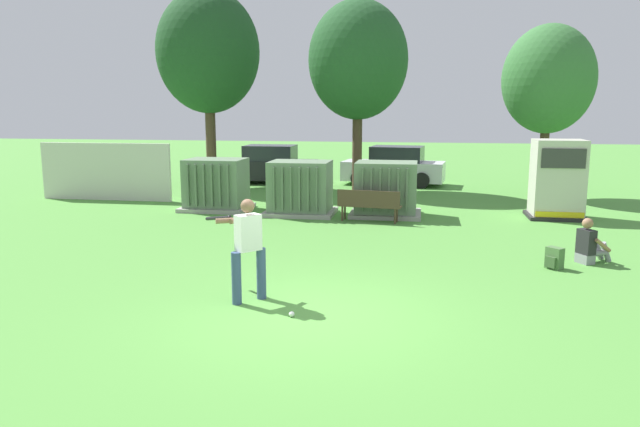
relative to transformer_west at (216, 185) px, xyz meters
The scene contains 16 objects.
ground_plane 10.40m from the transformer_west, 62.57° to the right, with size 96.00×96.00×0.00m, color #51933D.
fence_panel 4.69m from the transformer_west, 163.91° to the left, with size 4.80×0.12×2.00m, color beige.
transformer_west is the anchor object (origin of this frame).
transformer_mid_west 2.82m from the transformer_west, ahead, with size 2.10×1.70×1.62m.
transformer_mid_east 5.38m from the transformer_west, ahead, with size 2.10×1.70×1.62m.
generator_enclosure 10.35m from the transformer_west, ahead, with size 1.60×1.40×2.30m.
park_bench 5.14m from the transformer_west, 14.43° to the right, with size 1.84×0.64×0.92m.
batter 9.34m from the transformer_west, 67.56° to the right, with size 1.35×1.29×1.74m.
sports_ball 10.35m from the transformer_west, 64.34° to the right, with size 0.09×0.09×0.09m, color white.
seated_spectator 11.13m from the transformer_west, 26.96° to the right, with size 0.79×0.67×0.96m.
backpack 10.73m from the transformer_west, 31.88° to the right, with size 0.38×0.38×0.44m.
tree_left 7.54m from the transformer_west, 111.09° to the left, with size 4.12×4.12×7.87m.
tree_center_left 7.83m from the transformer_west, 53.75° to the left, with size 3.80×3.80×7.26m.
tree_center_right 12.09m from the transformer_west, 22.61° to the left, with size 3.18×3.18×6.09m.
parked_car_leftmost 6.99m from the transformer_west, 90.99° to the left, with size 4.21×1.94×1.62m.
parked_car_left_of_center 8.97m from the transformer_west, 53.89° to the left, with size 4.37×2.30×1.62m.
Camera 1 is at (1.61, -8.75, 3.21)m, focal length 33.47 mm.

